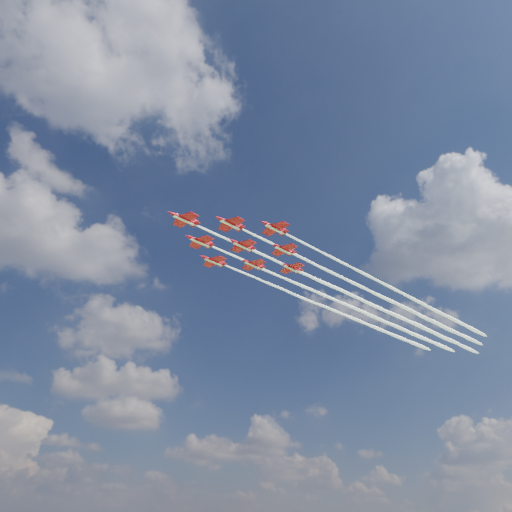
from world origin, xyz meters
The scene contains 9 objects.
jet_lead centered at (52.92, 16.95, 76.35)m, with size 137.77×51.02×2.42m.
jet_row2_port centered at (64.95, 14.07, 76.35)m, with size 137.77×51.02×2.42m.
jet_row2_starb centered at (60.56, 26.69, 76.35)m, with size 137.77×51.02×2.42m.
jet_row3_port centered at (76.99, 11.18, 76.35)m, with size 137.77×51.02×2.42m.
jet_row3_centre centered at (72.60, 23.80, 76.35)m, with size 137.77×51.02×2.42m.
jet_row3_starb centered at (68.21, 36.43, 76.35)m, with size 137.77×51.02×2.42m.
jet_row4_port centered at (84.64, 20.92, 76.35)m, with size 137.77×51.02×2.42m.
jet_row4_starb centered at (80.24, 33.54, 76.35)m, with size 137.77×51.02×2.42m.
jet_tail centered at (92.28, 30.65, 76.35)m, with size 137.77×51.02×2.42m.
Camera 1 is at (-40.95, -116.51, 4.00)m, focal length 35.00 mm.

